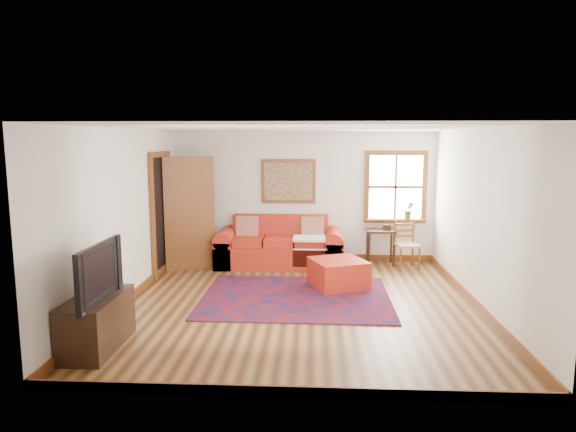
# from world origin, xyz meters

# --- Properties ---
(ground) EXTENTS (5.50, 5.50, 0.00)m
(ground) POSITION_xyz_m (0.00, 0.00, 0.00)
(ground) COLOR #432612
(ground) RESTS_ON ground
(room_envelope) EXTENTS (5.04, 5.54, 2.52)m
(room_envelope) POSITION_xyz_m (0.00, 0.02, 1.65)
(room_envelope) COLOR silver
(room_envelope) RESTS_ON ground
(window) EXTENTS (1.18, 0.20, 1.38)m
(window) POSITION_xyz_m (1.78, 2.70, 1.31)
(window) COLOR white
(window) RESTS_ON ground
(doorway) EXTENTS (0.89, 1.08, 2.14)m
(doorway) POSITION_xyz_m (-2.21, 1.78, 1.07)
(doorway) COLOR black
(doorway) RESTS_ON ground
(framed_artwork) EXTENTS (1.05, 0.07, 0.85)m
(framed_artwork) POSITION_xyz_m (-0.30, 2.71, 1.55)
(framed_artwork) COLOR brown
(framed_artwork) RESTS_ON ground
(persian_rug) EXTENTS (2.81, 2.25, 0.02)m
(persian_rug) POSITION_xyz_m (-0.06, 0.28, 0.01)
(persian_rug) COLOR #620E0E
(persian_rug) RESTS_ON ground
(red_leather_sofa) EXTENTS (2.34, 0.97, 0.92)m
(red_leather_sofa) POSITION_xyz_m (-0.44, 2.30, 0.30)
(red_leather_sofa) COLOR #AF2616
(red_leather_sofa) RESTS_ON ground
(red_ottoman) EXTENTS (1.02, 1.02, 0.45)m
(red_ottoman) POSITION_xyz_m (0.59, 0.87, 0.22)
(red_ottoman) COLOR #AF2616
(red_ottoman) RESTS_ON ground
(side_table) EXTENTS (0.55, 0.42, 0.67)m
(side_table) POSITION_xyz_m (1.46, 2.44, 0.55)
(side_table) COLOR black
(side_table) RESTS_ON ground
(ladder_back_chair) EXTENTS (0.48, 0.46, 0.88)m
(ladder_back_chair) POSITION_xyz_m (1.89, 2.21, 0.47)
(ladder_back_chair) COLOR tan
(ladder_back_chair) RESTS_ON ground
(media_cabinet) EXTENTS (0.49, 1.09, 0.60)m
(media_cabinet) POSITION_xyz_m (-2.24, -1.70, 0.30)
(media_cabinet) COLOR black
(media_cabinet) RESTS_ON ground
(television) EXTENTS (0.15, 1.11, 0.64)m
(television) POSITION_xyz_m (-2.22, -1.85, 0.92)
(television) COLOR black
(television) RESTS_ON media_cabinet
(candle_hurricane) EXTENTS (0.12, 0.12, 0.18)m
(candle_hurricane) POSITION_xyz_m (-2.19, -1.36, 0.69)
(candle_hurricane) COLOR silver
(candle_hurricane) RESTS_ON media_cabinet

